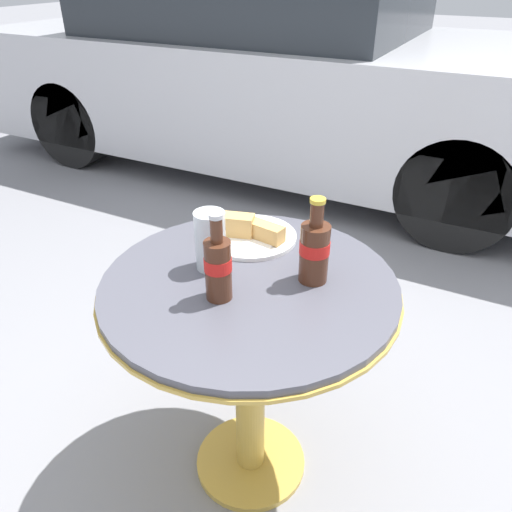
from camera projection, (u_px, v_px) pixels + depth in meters
The scene contains 7 objects.
ground_plane at pixel (251, 462), 1.57m from camera, with size 30.00×30.00×0.00m, color gray.
bistro_table at pixel (250, 328), 1.29m from camera, with size 0.74×0.74×0.69m.
cola_bottle_left at pixel (218, 266), 1.11m from camera, with size 0.06×0.06×0.21m.
cola_bottle_right at pixel (314, 249), 1.18m from camera, with size 0.07×0.07×0.22m.
drinking_glass at pixel (211, 243), 1.23m from camera, with size 0.08×0.08×0.15m.
lunch_plate_near at pixel (247, 233), 1.38m from camera, with size 0.26×0.26×0.07m.
parked_car at pixel (279, 70), 3.58m from camera, with size 4.38×1.78×1.44m.
Camera 1 is at (0.48, -0.89, 1.37)m, focal length 35.00 mm.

